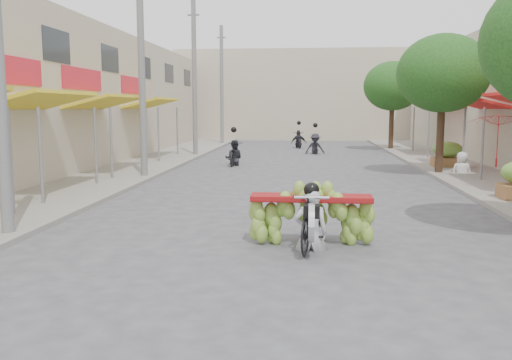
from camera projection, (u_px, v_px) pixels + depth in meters
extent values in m
plane|color=#56565B|center=(273.00, 301.00, 7.18)|extent=(120.00, 120.00, 0.00)
cube|color=gray|center=(129.00, 167.00, 22.63)|extent=(4.00, 60.00, 0.12)
cube|color=gray|center=(474.00, 171.00, 21.32)|extent=(4.00, 60.00, 0.12)
cylinder|color=slate|center=(11.00, 164.00, 12.34)|extent=(0.08, 0.08, 2.55)
cube|color=gold|center=(41.00, 100.00, 15.37)|extent=(1.77, 4.00, 0.53)
cylinder|color=slate|center=(41.00, 158.00, 13.72)|extent=(0.08, 0.08, 2.55)
cylinder|color=slate|center=(96.00, 148.00, 17.27)|extent=(0.08, 0.08, 2.55)
cube|color=red|center=(10.00, 70.00, 15.34)|extent=(0.10, 3.50, 0.80)
cube|color=gold|center=(106.00, 102.00, 20.31)|extent=(1.77, 4.00, 0.53)
cylinder|color=slate|center=(111.00, 145.00, 18.65)|extent=(0.08, 0.08, 2.55)
cylinder|color=slate|center=(143.00, 139.00, 22.20)|extent=(0.08, 0.08, 2.55)
cube|color=red|center=(82.00, 79.00, 20.28)|extent=(0.10, 3.50, 0.80)
cube|color=gold|center=(151.00, 103.00, 26.23)|extent=(1.77, 4.00, 0.53)
cylinder|color=slate|center=(159.00, 136.00, 24.57)|extent=(0.08, 0.08, 2.55)
cylinder|color=slate|center=(177.00, 132.00, 28.12)|extent=(0.08, 0.08, 2.55)
cube|color=red|center=(133.00, 85.00, 26.20)|extent=(0.10, 3.50, 0.80)
cube|color=#1E2328|center=(56.00, 46.00, 18.17)|extent=(0.08, 2.00, 1.10)
cube|color=#1E2328|center=(110.00, 59.00, 23.10)|extent=(0.08, 2.00, 1.10)
cube|color=#1E2328|center=(144.00, 67.00, 28.04)|extent=(0.08, 2.00, 1.10)
cube|color=#1E2328|center=(169.00, 73.00, 32.97)|extent=(0.08, 2.00, 1.10)
cube|color=#1E2328|center=(187.00, 78.00, 37.91)|extent=(0.08, 2.00, 1.10)
cylinder|color=slate|center=(483.00, 146.00, 18.17)|extent=(0.08, 0.08, 2.55)
cube|color=red|center=(473.00, 102.00, 21.94)|extent=(1.77, 4.20, 0.53)
cylinder|color=slate|center=(464.00, 142.00, 20.34)|extent=(0.08, 0.08, 2.55)
cylinder|color=slate|center=(440.00, 136.00, 24.09)|extent=(0.08, 0.08, 2.55)
cube|color=red|center=(438.00, 103.00, 27.86)|extent=(1.77, 4.20, 0.53)
cylinder|color=slate|center=(429.00, 134.00, 26.26)|extent=(0.08, 0.08, 2.55)
cylinder|color=slate|center=(413.00, 131.00, 30.01)|extent=(0.08, 0.08, 2.55)
cube|color=#BDAE96|center=(302.00, 96.00, 44.21)|extent=(20.00, 6.00, 7.00)
cylinder|color=slate|center=(142.00, 66.00, 18.99)|extent=(0.24, 0.24, 8.00)
cylinder|color=slate|center=(194.00, 79.00, 27.87)|extent=(0.24, 0.24, 8.00)
cube|color=slate|center=(193.00, 15.00, 27.45)|extent=(0.60, 0.08, 0.08)
cylinder|color=slate|center=(222.00, 86.00, 36.75)|extent=(0.24, 0.24, 8.00)
cube|color=slate|center=(221.00, 38.00, 36.33)|extent=(0.60, 0.08, 0.08)
cylinder|color=#3A2719|center=(440.00, 133.00, 20.28)|extent=(0.28, 0.28, 3.20)
ellipsoid|color=#22551A|center=(443.00, 73.00, 19.99)|extent=(3.40, 3.40, 2.90)
cylinder|color=#3A2719|center=(391.00, 123.00, 32.12)|extent=(0.28, 0.28, 3.20)
ellipsoid|color=#22551A|center=(393.00, 86.00, 31.83)|extent=(3.40, 3.40, 2.90)
cube|color=olive|center=(447.00, 161.00, 22.34)|extent=(1.20, 0.80, 0.50)
ellipsoid|color=#6C9D3B|center=(448.00, 147.00, 22.27)|extent=(1.20, 0.88, 0.66)
imported|color=black|center=(311.00, 219.00, 9.75)|extent=(0.85, 1.93, 1.10)
cylinder|color=silver|center=(311.00, 223.00, 9.09)|extent=(0.10, 0.66, 0.66)
cube|color=black|center=(311.00, 211.00, 9.17)|extent=(0.28, 0.22, 0.22)
cylinder|color=silver|center=(312.00, 198.00, 9.24)|extent=(0.60, 0.05, 0.05)
cube|color=maroon|center=(311.00, 198.00, 10.05)|extent=(2.24, 0.55, 0.10)
imported|color=silver|center=(312.00, 188.00, 9.62)|extent=(0.59, 0.44, 1.65)
sphere|color=black|center=(312.00, 143.00, 9.48)|extent=(0.28, 0.28, 0.28)
imported|color=#AB161A|center=(500.00, 112.00, 15.71)|extent=(2.13, 2.13, 1.61)
imported|color=white|center=(463.00, 152.00, 20.21)|extent=(0.82, 0.53, 1.58)
imported|color=black|center=(234.00, 154.00, 23.86)|extent=(0.68, 1.76, 0.98)
imported|color=#26272E|center=(234.00, 140.00, 23.77)|extent=(0.80, 0.49, 1.65)
sphere|color=black|center=(234.00, 130.00, 23.71)|extent=(0.26, 0.26, 0.26)
imported|color=black|center=(315.00, 146.00, 29.79)|extent=(0.66, 1.57, 0.89)
imported|color=#26272E|center=(315.00, 134.00, 29.70)|extent=(1.13, 0.71, 1.65)
sphere|color=black|center=(315.00, 125.00, 29.63)|extent=(0.26, 0.26, 0.26)
imported|color=black|center=(299.00, 140.00, 34.17)|extent=(0.77, 1.79, 0.99)
imported|color=#26272E|center=(299.00, 130.00, 34.09)|extent=(1.00, 0.61, 1.65)
sphere|color=black|center=(299.00, 123.00, 34.03)|extent=(0.26, 0.26, 0.26)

